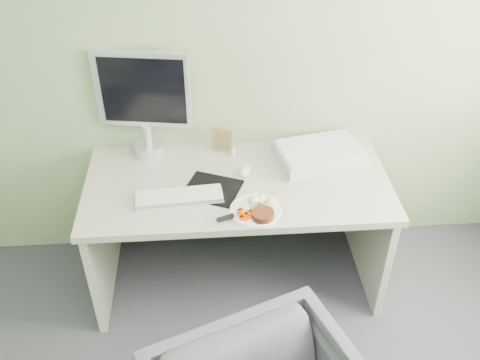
{
  "coord_description": "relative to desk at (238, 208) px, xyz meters",
  "views": [
    {
      "loc": [
        -0.15,
        -0.6,
        2.43
      ],
      "look_at": [
        0.0,
        1.5,
        0.83
      ],
      "focal_mm": 40.0,
      "sensor_mm": 36.0,
      "label": 1
    }
  ],
  "objects": [
    {
      "name": "monitor",
      "position": [
        -0.48,
        0.32,
        0.52
      ],
      "size": [
        0.5,
        0.17,
        0.6
      ],
      "rotation": [
        0.0,
        0.0,
        -0.16
      ],
      "color": "silver",
      "rests_on": "desk"
    },
    {
      "name": "plate",
      "position": [
        0.07,
        -0.25,
        0.19
      ],
      "size": [
        0.25,
        0.25,
        0.01
      ],
      "primitive_type": "cylinder",
      "color": "white",
      "rests_on": "desk"
    },
    {
      "name": "steak",
      "position": [
        0.1,
        -0.31,
        0.21
      ],
      "size": [
        0.14,
        0.14,
        0.03
      ],
      "primitive_type": "cylinder",
      "rotation": [
        0.0,
        0.0,
        -0.36
      ],
      "color": "black",
      "rests_on": "plate"
    },
    {
      "name": "desk",
      "position": [
        0.0,
        0.0,
        0.0
      ],
      "size": [
        1.6,
        0.75,
        0.73
      ],
      "color": "#B0A494",
      "rests_on": "floor"
    },
    {
      "name": "mousepad",
      "position": [
        -0.13,
        -0.06,
        0.18
      ],
      "size": [
        0.35,
        0.33,
        0.0
      ],
      "primitive_type": "cube",
      "rotation": [
        0.0,
        0.0,
        -0.4
      ],
      "color": "black",
      "rests_on": "desk"
    },
    {
      "name": "wall_back",
      "position": [
        0.0,
        0.38,
        0.8
      ],
      "size": [
        3.5,
        0.0,
        3.5
      ],
      "primitive_type": "plane",
      "rotation": [
        1.57,
        0.0,
        0.0
      ],
      "color": "#89A070",
      "rests_on": "floor"
    },
    {
      "name": "carrot_heap",
      "position": [
        0.02,
        -0.3,
        0.22
      ],
      "size": [
        0.08,
        0.07,
        0.04
      ],
      "primitive_type": "cube",
      "rotation": [
        0.0,
        0.0,
        0.28
      ],
      "color": "#FD5B05",
      "rests_on": "plate"
    },
    {
      "name": "eyedrop_bottle",
      "position": [
        -0.01,
        0.23,
        0.21
      ],
      "size": [
        0.02,
        0.02,
        0.06
      ],
      "color": "white",
      "rests_on": "desk"
    },
    {
      "name": "photo_frame",
      "position": [
        -0.07,
        0.29,
        0.26
      ],
      "size": [
        0.12,
        0.05,
        0.15
      ],
      "primitive_type": "cube",
      "rotation": [
        0.0,
        0.0,
        -0.34
      ],
      "color": "#A17D4B",
      "rests_on": "desk"
    },
    {
      "name": "potato_pile",
      "position": [
        0.1,
        -0.22,
        0.23
      ],
      "size": [
        0.12,
        0.09,
        0.06
      ],
      "primitive_type": "ellipsoid",
      "rotation": [
        0.0,
        0.0,
        0.03
      ],
      "color": "tan",
      "rests_on": "plate"
    },
    {
      "name": "steak_knife",
      "position": [
        -0.05,
        -0.3,
        0.21
      ],
      "size": [
        0.21,
        0.1,
        0.02
      ],
      "rotation": [
        0.0,
        0.0,
        0.37
      ],
      "color": "silver",
      "rests_on": "plate"
    },
    {
      "name": "computer_mouse",
      "position": [
        0.04,
        0.07,
        0.2
      ],
      "size": [
        0.08,
        0.11,
        0.04
      ],
      "primitive_type": "ellipsoid",
      "rotation": [
        0.0,
        0.0,
        -0.31
      ],
      "color": "white",
      "rests_on": "desk"
    },
    {
      "name": "keyboard",
      "position": [
        -0.3,
        -0.12,
        0.2
      ],
      "size": [
        0.44,
        0.16,
        0.02
      ],
      "primitive_type": "cube",
      "rotation": [
        0.0,
        0.0,
        0.08
      ],
      "color": "white",
      "rests_on": "desk"
    },
    {
      "name": "scanner",
      "position": [
        0.47,
        0.17,
        0.22
      ],
      "size": [
        0.51,
        0.39,
        0.07
      ],
      "primitive_type": "cube",
      "rotation": [
        0.0,
        0.0,
        0.2
      ],
      "color": "silver",
      "rests_on": "desk"
    }
  ]
}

